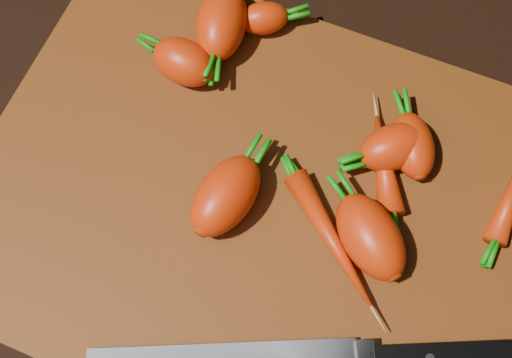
% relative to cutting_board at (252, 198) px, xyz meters
% --- Properties ---
extents(ground, '(2.00, 2.00, 0.01)m').
position_rel_cutting_board_xyz_m(ground, '(0.00, 0.00, -0.01)').
color(ground, black).
extents(cutting_board, '(0.50, 0.40, 0.01)m').
position_rel_cutting_board_xyz_m(cutting_board, '(0.00, 0.00, 0.00)').
color(cutting_board, '#592C10').
rests_on(cutting_board, ground).
extents(carrot_1, '(0.07, 0.05, 0.04)m').
position_rel_cutting_board_xyz_m(carrot_1, '(-0.11, 0.09, 0.03)').
color(carrot_1, red).
rests_on(carrot_1, cutting_board).
extents(carrot_2, '(0.07, 0.09, 0.05)m').
position_rel_cutting_board_xyz_m(carrot_2, '(-0.09, 0.15, 0.03)').
color(carrot_2, red).
rests_on(carrot_2, cutting_board).
extents(carrot_3, '(0.06, 0.09, 0.05)m').
position_rel_cutting_board_xyz_m(carrot_3, '(-0.02, -0.02, 0.03)').
color(carrot_3, red).
rests_on(carrot_3, cutting_board).
extents(carrot_4, '(0.08, 0.08, 0.04)m').
position_rel_cutting_board_xyz_m(carrot_4, '(0.10, 0.08, 0.03)').
color(carrot_4, red).
rests_on(carrot_4, cutting_board).
extents(carrot_5, '(0.06, 0.05, 0.03)m').
position_rel_cutting_board_xyz_m(carrot_5, '(-0.06, 0.17, 0.02)').
color(carrot_5, red).
rests_on(carrot_5, cutting_board).
extents(carrot_6, '(0.07, 0.08, 0.04)m').
position_rel_cutting_board_xyz_m(carrot_6, '(0.12, 0.09, 0.03)').
color(carrot_6, red).
rests_on(carrot_6, cutting_board).
extents(carrot_8, '(0.12, 0.10, 0.02)m').
position_rel_cutting_board_xyz_m(carrot_8, '(0.08, -0.01, 0.02)').
color(carrot_8, red).
rests_on(carrot_8, cutting_board).
extents(carrot_9, '(0.06, 0.10, 0.02)m').
position_rel_cutting_board_xyz_m(carrot_9, '(0.10, 0.07, 0.02)').
color(carrot_9, red).
rests_on(carrot_9, cutting_board).
extents(carrot_10, '(0.09, 0.09, 0.05)m').
position_rel_cutting_board_xyz_m(carrot_10, '(0.11, -0.00, 0.03)').
color(carrot_10, red).
rests_on(carrot_10, cutting_board).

